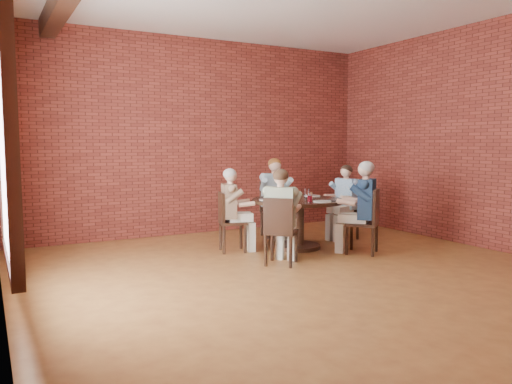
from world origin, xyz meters
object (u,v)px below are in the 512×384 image
chair_a (347,210)px  diner_c (233,210)px  diner_d (281,217)px  diner_e (362,208)px  chair_b (274,207)px  smartphone (330,200)px  chair_d (280,228)px  chair_c (228,219)px  diner_a (344,202)px  dining_table (298,214)px  chair_e (368,219)px  diner_b (275,198)px

chair_a → diner_c: bearing=-102.6°
diner_d → diner_e: size_ratio=0.94×
chair_b → diner_e: (0.43, -1.78, 0.16)m
smartphone → chair_d: bearing=-163.7°
diner_c → chair_c: bearing=90.0°
diner_a → chair_c: diner_a is taller
chair_c → dining_table: bearing=-90.0°
diner_a → diner_d: diner_d is taller
chair_a → diner_e: diner_e is taller
diner_d → chair_e: size_ratio=1.34×
diner_c → chair_e: 1.96m
dining_table → diner_c: 1.00m
chair_d → diner_d: size_ratio=0.71×
diner_b → chair_e: 1.84m
chair_a → diner_a: 0.15m
dining_table → chair_b: (0.19, 1.04, -0.02)m
dining_table → chair_e: (0.68, -0.80, -0.02)m
chair_b → chair_e: size_ratio=1.00×
chair_b → chair_d: 2.10m
smartphone → diner_a: bearing=36.9°
diner_a → smartphone: (-0.78, -0.65, 0.14)m
chair_e → chair_d: bearing=-40.2°
dining_table → diner_a: (1.07, 0.23, 0.09)m
diner_a → diner_b: size_ratio=0.92×
dining_table → chair_b: chair_b is taller
chair_d → diner_e: 1.44m
chair_a → diner_b: size_ratio=0.66×
diner_b → diner_d: size_ratio=1.06×
dining_table → diner_e: (0.62, -0.74, 0.13)m
diner_b → chair_e: (0.50, -1.76, -0.16)m
chair_a → diner_c: (-2.11, 0.01, 0.13)m
diner_a → chair_e: diner_a is taller
chair_d → smartphone: (1.09, 0.38, 0.27)m
chair_a → diner_a: size_ratio=0.72×
dining_table → diner_c: (-0.96, 0.26, 0.08)m
dining_table → diner_a: size_ratio=1.12×
chair_d → chair_e: bearing=-135.1°
diner_e → smartphone: (-0.33, 0.32, 0.09)m
chair_c → diner_a: bearing=-76.1°
diner_b → chair_c: 1.40m
chair_b → smartphone: 1.49m
chair_c → diner_c: diner_c is taller
chair_a → diner_e: (-0.52, -0.99, 0.18)m
chair_b → chair_d: chair_b is taller
chair_b → diner_c: size_ratio=0.77×
chair_b → diner_c: (-1.16, -0.78, 0.10)m
diner_a → chair_c: 2.11m
dining_table → diner_b: diner_b is taller
diner_c → smartphone: size_ratio=8.17×
dining_table → chair_d: 1.13m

